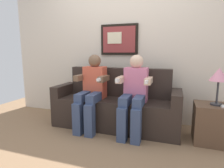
% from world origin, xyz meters
% --- Properties ---
extents(ground_plane, '(5.58, 5.58, 0.00)m').
position_xyz_m(ground_plane, '(0.00, 0.00, 0.00)').
color(ground_plane, '#8C6B4C').
extents(back_wall_assembly, '(4.30, 0.10, 2.60)m').
position_xyz_m(back_wall_assembly, '(-0.00, 0.76, 1.30)').
color(back_wall_assembly, beige).
rests_on(back_wall_assembly, ground_plane).
extents(couch, '(1.90, 0.58, 0.90)m').
position_xyz_m(couch, '(0.00, 0.33, 0.31)').
color(couch, '#2D231E').
rests_on(couch, ground_plane).
extents(person_on_left, '(0.46, 0.56, 1.11)m').
position_xyz_m(person_on_left, '(-0.32, 0.16, 0.61)').
color(person_on_left, '#D8593F').
rests_on(person_on_left, ground_plane).
extents(person_on_right, '(0.46, 0.56, 1.11)m').
position_xyz_m(person_on_right, '(0.32, 0.16, 0.61)').
color(person_on_right, pink).
rests_on(person_on_right, ground_plane).
extents(side_table_right, '(0.40, 0.40, 0.50)m').
position_xyz_m(side_table_right, '(1.30, 0.22, 0.25)').
color(side_table_right, brown).
rests_on(side_table_right, ground_plane).
extents(table_lamp, '(0.22, 0.22, 0.46)m').
position_xyz_m(table_lamp, '(1.34, 0.21, 0.86)').
color(table_lamp, '#333338').
rests_on(table_lamp, side_table_right).
extents(spare_remote_on_table, '(0.04, 0.13, 0.02)m').
position_xyz_m(spare_remote_on_table, '(1.39, 0.15, 0.51)').
color(spare_remote_on_table, white).
rests_on(spare_remote_on_table, side_table_right).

